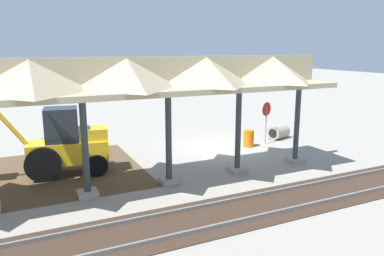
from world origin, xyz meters
name	(u,v)px	position (x,y,z in m)	size (l,w,h in m)	color
ground_plane	(222,148)	(0.00, 0.00, 0.00)	(120.00, 120.00, 0.00)	gray
dirt_work_zone	(17,178)	(9.91, 0.44, 0.00)	(10.06, 7.00, 0.01)	brown
platform_canopy	(126,78)	(6.08, 3.66, 4.16)	(16.90, 3.20, 4.90)	#9E998E
rail_tracks	(320,193)	(0.00, 7.09, 0.03)	(60.00, 2.58, 0.15)	slate
stop_sign	(266,114)	(-2.63, 0.21, 1.67)	(0.73, 0.28, 2.32)	gray
backhoe	(64,145)	(8.02, 0.78, 1.27)	(5.26, 2.11, 2.82)	yellow
concrete_pipe	(279,132)	(-4.01, -0.40, 0.41)	(1.39, 1.15, 0.82)	#9E9384
traffic_barrel	(249,138)	(-1.42, 0.36, 0.45)	(0.56, 0.56, 0.90)	orange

